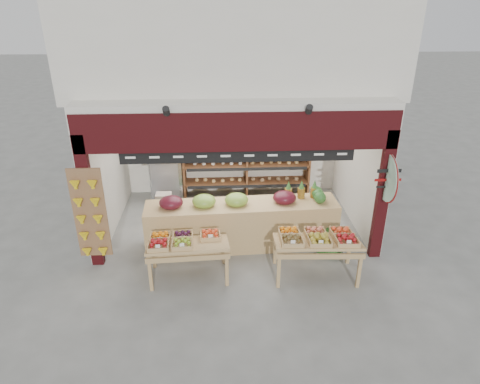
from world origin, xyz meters
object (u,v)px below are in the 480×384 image
at_px(back_shelving, 247,151).
at_px(display_table_left, 182,242).
at_px(cardboard_stack, 173,208).
at_px(mid_counter, 241,223).
at_px(display_table_right, 317,239).
at_px(watermelon_pile, 326,242).
at_px(refrigerator, 166,162).

xyz_separation_m(back_shelving, display_table_left, (-1.39, -3.48, -0.48)).
xyz_separation_m(back_shelving, cardboard_stack, (-1.79, -1.14, -0.98)).
height_order(back_shelving, mid_counter, back_shelving).
distance_m(back_shelving, display_table_right, 3.75).
height_order(cardboard_stack, watermelon_pile, cardboard_stack).
height_order(back_shelving, refrigerator, refrigerator).
bearing_deg(mid_counter, refrigerator, 126.70).
relative_size(display_table_left, watermelon_pile, 2.03).
height_order(cardboard_stack, mid_counter, mid_counter).
height_order(display_table_left, display_table_right, display_table_right).
bearing_deg(refrigerator, cardboard_stack, -80.33).
bearing_deg(display_table_left, cardboard_stack, 99.83).
relative_size(back_shelving, watermelon_pile, 4.32).
xyz_separation_m(refrigerator, display_table_left, (0.64, -3.35, -0.27)).
relative_size(refrigerator, mid_counter, 0.51).
xyz_separation_m(mid_counter, watermelon_pile, (1.74, -0.25, -0.34)).
bearing_deg(display_table_left, refrigerator, 100.73).
bearing_deg(cardboard_stack, mid_counter, -41.24).
xyz_separation_m(cardboard_stack, mid_counter, (1.52, -1.34, 0.30)).
bearing_deg(back_shelving, display_table_left, -111.75).
xyz_separation_m(refrigerator, watermelon_pile, (3.50, -2.61, -0.81)).
relative_size(cardboard_stack, mid_counter, 0.24).
height_order(refrigerator, display_table_right, refrigerator).
distance_m(refrigerator, cardboard_stack, 1.30).
bearing_deg(display_table_left, watermelon_pile, 14.65).
bearing_deg(display_table_left, back_shelving, 68.25).
bearing_deg(refrigerator, watermelon_pile, -39.81).
height_order(cardboard_stack, display_table_left, display_table_left).
distance_m(back_shelving, display_table_left, 3.78).
relative_size(back_shelving, refrigerator, 1.60).
xyz_separation_m(display_table_right, watermelon_pile, (0.41, 0.84, -0.59)).
height_order(cardboard_stack, display_table_right, display_table_right).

